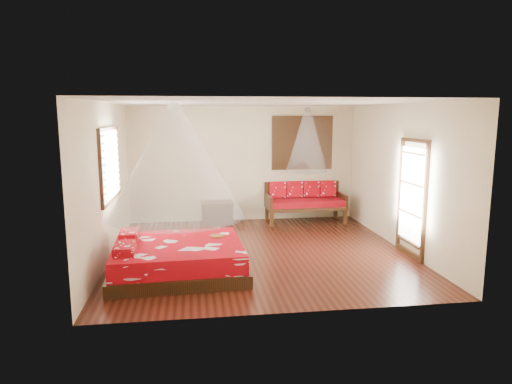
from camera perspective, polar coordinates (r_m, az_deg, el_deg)
The scene contains 10 objects.
room at distance 8.48m, azimuth 0.48°, elevation 1.60°, with size 5.54×5.54×2.84m.
bed at distance 7.71m, azimuth -9.82°, elevation -8.11°, with size 2.24×2.05×0.64m.
daybed at distance 11.21m, azimuth 6.08°, elevation -1.02°, with size 1.90×0.84×0.97m.
storage_chest at distance 11.01m, azimuth -4.88°, elevation -2.57°, with size 0.77×0.57×0.52m.
shutter_panel at distance 11.36m, azimuth 5.80°, elevation 6.13°, with size 1.52×0.06×1.32m.
window_left at distance 8.68m, azimuth -17.74°, elevation 3.33°, with size 0.10×1.74×1.34m.
glazed_door at distance 8.78m, azimuth 18.89°, elevation -0.82°, with size 0.08×1.02×2.16m.
wine_tray at distance 7.93m, azimuth -4.91°, elevation -5.27°, with size 0.23×0.23×0.19m.
mosquito_net_main at distance 7.39m, azimuth -10.02°, elevation 3.78°, with size 2.18×2.18×1.80m, color silver.
mosquito_net_daybed at distance 10.91m, azimuth 6.39°, elevation 6.50°, with size 0.99×0.99×1.50m, color silver.
Camera 1 is at (-1.23, -8.30, 2.58)m, focal length 32.00 mm.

